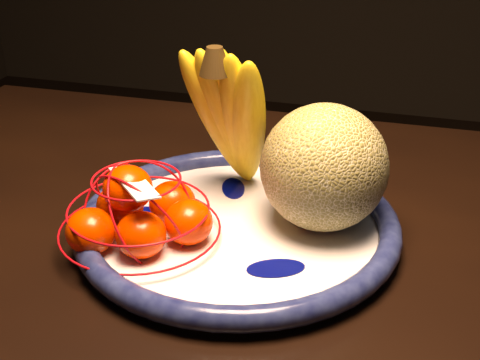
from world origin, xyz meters
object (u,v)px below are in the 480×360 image
(cantaloupe, at_px, (324,167))
(fruit_bowl, at_px, (238,226))
(mandarin_bag, at_px, (140,214))
(banana_bunch, at_px, (233,113))
(dining_table, at_px, (338,310))

(cantaloupe, bearing_deg, fruit_bowl, -160.09)
(cantaloupe, xyz_separation_m, mandarin_bag, (-0.19, -0.09, -0.04))
(fruit_bowl, height_order, mandarin_bag, mandarin_bag)
(cantaloupe, height_order, mandarin_bag, cantaloupe)
(banana_bunch, bearing_deg, cantaloupe, -7.72)
(fruit_bowl, bearing_deg, dining_table, -3.96)
(fruit_bowl, bearing_deg, cantaloupe, 19.91)
(mandarin_bag, bearing_deg, cantaloupe, 24.99)
(dining_table, height_order, mandarin_bag, mandarin_bag)
(banana_bunch, bearing_deg, dining_table, -16.24)
(dining_table, bearing_deg, fruit_bowl, 175.53)
(dining_table, bearing_deg, cantaloupe, 127.57)
(banana_bunch, distance_m, mandarin_bag, 0.17)
(fruit_bowl, distance_m, cantaloupe, 0.12)
(dining_table, distance_m, cantaloupe, 0.17)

